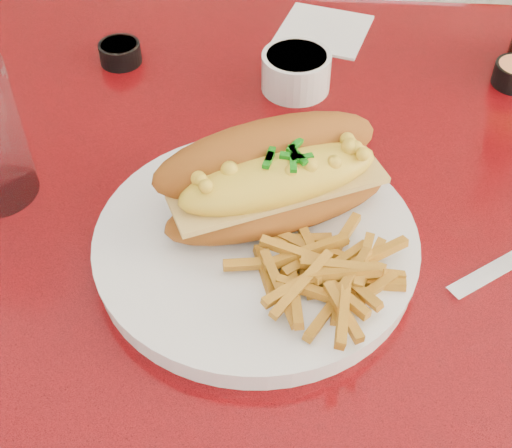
# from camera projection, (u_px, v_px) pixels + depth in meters

# --- Properties ---
(diner_table) EXTENTS (1.23, 0.83, 0.77)m
(diner_table) POSITION_uv_depth(u_px,v_px,m) (283.00, 272.00, 0.88)
(diner_table) COLOR red
(diner_table) RESTS_ON ground
(booth_bench_far) EXTENTS (1.20, 0.51, 0.90)m
(booth_bench_far) POSITION_uv_depth(u_px,v_px,m) (296.00, 99.00, 1.68)
(booth_bench_far) COLOR #A70F0B
(booth_bench_far) RESTS_ON ground
(dinner_plate) EXTENTS (0.35, 0.35, 0.02)m
(dinner_plate) POSITION_uv_depth(u_px,v_px,m) (256.00, 244.00, 0.68)
(dinner_plate) COLOR silver
(dinner_plate) RESTS_ON diner_table
(mac_hoagie) EXTENTS (0.25, 0.19, 0.10)m
(mac_hoagie) POSITION_uv_depth(u_px,v_px,m) (274.00, 178.00, 0.67)
(mac_hoagie) COLOR #955018
(mac_hoagie) RESTS_ON dinner_plate
(fries_pile) EXTENTS (0.14, 0.13, 0.03)m
(fries_pile) POSITION_uv_depth(u_px,v_px,m) (315.00, 272.00, 0.62)
(fries_pile) COLOR orange
(fries_pile) RESTS_ON dinner_plate
(fork) EXTENTS (0.04, 0.14, 0.00)m
(fork) POSITION_uv_depth(u_px,v_px,m) (333.00, 231.00, 0.68)
(fork) COLOR silver
(fork) RESTS_ON dinner_plate
(gravy_ramekin) EXTENTS (0.11, 0.11, 0.05)m
(gravy_ramekin) POSITION_uv_depth(u_px,v_px,m) (296.00, 71.00, 0.86)
(gravy_ramekin) COLOR silver
(gravy_ramekin) RESTS_ON diner_table
(sauce_cup_left) EXTENTS (0.07, 0.07, 0.03)m
(sauce_cup_left) POSITION_uv_depth(u_px,v_px,m) (120.00, 52.00, 0.91)
(sauce_cup_left) COLOR black
(sauce_cup_left) RESTS_ON diner_table
(paper_napkin) EXTENTS (0.14, 0.14, 0.00)m
(paper_napkin) POSITION_uv_depth(u_px,v_px,m) (324.00, 30.00, 0.97)
(paper_napkin) COLOR white
(paper_napkin) RESTS_ON diner_table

